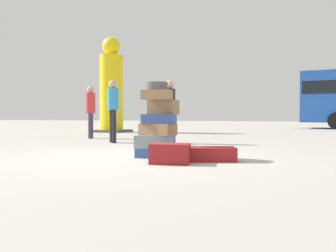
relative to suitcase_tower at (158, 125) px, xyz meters
The scene contains 10 objects.
ground_plane 0.67m from the suitcase_tower, 163.99° to the right, with size 80.00×80.00×0.00m, color #ADA89E.
suitcase_tower is the anchor object (origin of this frame).
suitcase_navy_white_trunk 2.06m from the suitcase_tower, 111.15° to the left, with size 0.71×0.36×0.31m, color #334F99.
suitcase_maroon_foreground_near 1.11m from the suitcase_tower, ahead, with size 0.78×0.42×0.22m, color maroon.
suitcase_maroon_upright_blue 0.94m from the suitcase_tower, 54.85° to the right, with size 0.59×0.41×0.31m, color maroon.
suitcase_maroon_foreground_far 1.34m from the suitcase_tower, 118.86° to the left, with size 0.52×0.37×0.16m, color maroon.
person_bearded_onlooker 3.69m from the suitcase_tower, 131.02° to the left, with size 0.30×0.30×1.68m.
person_tourist_with_camera 3.29m from the suitcase_tower, 106.27° to the left, with size 0.30×0.33×1.65m.
person_passerby_in_red 5.76m from the suitcase_tower, 133.69° to the left, with size 0.30×0.32×1.67m.
yellow_dummy_statue 10.08m from the suitcase_tower, 123.62° to the left, with size 1.42×1.42×4.16m.
Camera 1 is at (2.70, -5.83, 0.74)m, focal length 39.10 mm.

